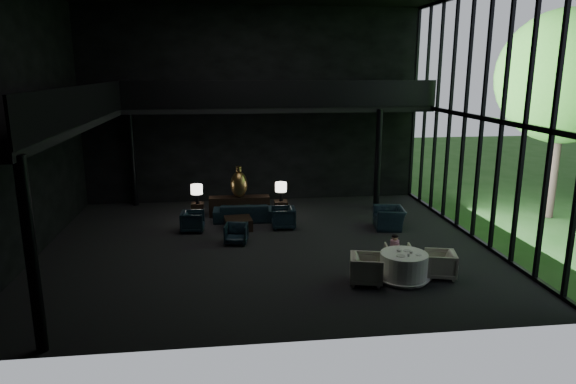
{
  "coord_description": "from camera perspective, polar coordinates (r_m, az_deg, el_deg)",
  "views": [
    {
      "loc": [
        -1.21,
        -15.56,
        5.55
      ],
      "look_at": [
        0.76,
        0.5,
        1.64
      ],
      "focal_mm": 32.0,
      "sensor_mm": 36.0,
      "label": 1
    }
  ],
  "objects": [
    {
      "name": "cereal_bowl",
      "position": [
        14.19,
        12.25,
        -6.34
      ],
      "size": [
        0.14,
        0.14,
        0.07
      ],
      "primitive_type": "ellipsoid",
      "color": "white",
      "rests_on": "dining_table"
    },
    {
      "name": "table_lamp_right",
      "position": [
        19.69,
        -0.79,
        0.47
      ],
      "size": [
        0.44,
        0.44,
        0.74
      ],
      "color": "black",
      "rests_on": "side_table_right"
    },
    {
      "name": "table_lamp_left",
      "position": [
        19.71,
        -10.11,
        0.2
      ],
      "size": [
        0.44,
        0.44,
        0.74
      ],
      "color": "black",
      "rests_on": "side_table_left"
    },
    {
      "name": "dining_chair_north",
      "position": [
        15.02,
        12.16,
        -6.96
      ],
      "size": [
        0.78,
        0.75,
        0.71
      ],
      "primitive_type": "imported",
      "rotation": [
        0.0,
        0.0,
        2.98
      ],
      "color": "beige",
      "rests_on": "floor"
    },
    {
      "name": "floor",
      "position": [
        16.56,
        -2.41,
        -5.99
      ],
      "size": [
        14.0,
        12.0,
        0.02
      ],
      "primitive_type": "cube",
      "color": "black",
      "rests_on": "ground"
    },
    {
      "name": "wall_back",
      "position": [
        21.65,
        -3.82,
        9.47
      ],
      "size": [
        14.0,
        0.04,
        8.0
      ],
      "primitive_type": "cube",
      "color": "black",
      "rests_on": "ground"
    },
    {
      "name": "bronze_urn",
      "position": [
        19.64,
        -5.47,
        0.89
      ],
      "size": [
        0.64,
        0.64,
        1.19
      ],
      "color": "#A76C25",
      "rests_on": "console"
    },
    {
      "name": "plate_a",
      "position": [
        13.88,
        12.41,
        -6.93
      ],
      "size": [
        0.27,
        0.27,
        0.01
      ],
      "primitive_type": "cylinder",
      "rotation": [
        0.0,
        0.0,
        -0.16
      ],
      "color": "white",
      "rests_on": "dining_table"
    },
    {
      "name": "wall_front",
      "position": [
        9.76,
        0.23,
        4.46
      ],
      "size": [
        14.0,
        0.04,
        8.0
      ],
      "primitive_type": "cube",
      "color": "black",
      "rests_on": "ground"
    },
    {
      "name": "saucer",
      "position": [
        14.05,
        14.3,
        -6.78
      ],
      "size": [
        0.18,
        0.18,
        0.01
      ],
      "primitive_type": "cylinder",
      "rotation": [
        0.0,
        0.0,
        0.17
      ],
      "color": "white",
      "rests_on": "dining_table"
    },
    {
      "name": "railing_back",
      "position": [
        19.71,
        -0.56,
        10.84
      ],
      "size": [
        12.0,
        0.06,
        1.0
      ],
      "primitive_type": "cube",
      "color": "black",
      "rests_on": "mezzanine_back"
    },
    {
      "name": "dining_chair_east",
      "position": [
        14.64,
        16.57,
        -7.54
      ],
      "size": [
        0.92,
        0.96,
        0.82
      ],
      "primitive_type": "imported",
      "rotation": [
        0.0,
        0.0,
        -1.82
      ],
      "color": "silver",
      "rests_on": "floor"
    },
    {
      "name": "mezzanine_back",
      "position": [
        20.74,
        -0.87,
        9.31
      ],
      "size": [
        12.0,
        2.0,
        0.25
      ],
      "primitive_type": "cube",
      "color": "black",
      "rests_on": "wall_back"
    },
    {
      "name": "coffee_cup",
      "position": [
        14.11,
        13.53,
        -6.5
      ],
      "size": [
        0.1,
        0.1,
        0.06
      ],
      "primitive_type": "cylinder",
      "rotation": [
        0.0,
        0.0,
        0.24
      ],
      "color": "white",
      "rests_on": "saucer"
    },
    {
      "name": "cream_pot",
      "position": [
        13.88,
        13.25,
        -6.86
      ],
      "size": [
        0.07,
        0.07,
        0.07
      ],
      "primitive_type": "cylinder",
      "rotation": [
        0.0,
        0.0,
        -0.15
      ],
      "color": "#99999E",
      "rests_on": "dining_table"
    },
    {
      "name": "lounge_armchair_east",
      "position": [
        18.21,
        -0.52,
        -2.67
      ],
      "size": [
        0.85,
        0.9,
        0.9
      ],
      "primitive_type": "imported",
      "rotation": [
        0.0,
        0.0,
        -1.6
      ],
      "color": "black",
      "rests_on": "floor"
    },
    {
      "name": "dining_table",
      "position": [
        14.24,
        12.7,
        -8.26
      ],
      "size": [
        1.43,
        1.43,
        0.75
      ],
      "color": "white",
      "rests_on": "floor"
    },
    {
      "name": "console",
      "position": [
        19.91,
        -5.42,
        -1.54
      ],
      "size": [
        2.32,
        0.53,
        0.74
      ],
      "primitive_type": "cube",
      "color": "black",
      "rests_on": "floor"
    },
    {
      "name": "child",
      "position": [
        14.9,
        11.77,
        -5.61
      ],
      "size": [
        0.25,
        0.25,
        0.54
      ],
      "rotation": [
        0.0,
        0.0,
        3.14
      ],
      "color": "#C788A4",
      "rests_on": "dining_chair_north"
    },
    {
      "name": "tree_near",
      "position": [
        21.39,
        28.4,
        11.16
      ],
      "size": [
        4.8,
        4.8,
        7.65
      ],
      "color": "#382D23",
      "rests_on": "garden_ground"
    },
    {
      "name": "window_armchair",
      "position": [
        18.52,
        11.19,
        -2.38
      ],
      "size": [
        0.95,
        1.31,
        1.07
      ],
      "primitive_type": "imported",
      "rotation": [
        0.0,
        0.0,
        -1.7
      ],
      "color": "black",
      "rests_on": "floor"
    },
    {
      "name": "railing_left",
      "position": [
        16.04,
        -20.93,
        9.33
      ],
      "size": [
        0.06,
        12.0,
        1.0
      ],
      "primitive_type": "cube",
      "color": "black",
      "rests_on": "mezzanine_left"
    },
    {
      "name": "sofa",
      "position": [
        19.12,
        -4.88,
        -1.78
      ],
      "size": [
        2.55,
        0.83,
        0.99
      ],
      "primitive_type": "imported",
      "rotation": [
        0.0,
        0.0,
        3.1
      ],
      "color": "black",
      "rests_on": "floor"
    },
    {
      "name": "dining_chair_west",
      "position": [
        13.79,
        8.73,
        -8.13
      ],
      "size": [
        1.07,
        1.11,
        0.96
      ],
      "primitive_type": "imported",
      "rotation": [
        0.0,
        0.0,
        1.33
      ],
      "color": "beige",
      "rests_on": "floor"
    },
    {
      "name": "column_nw",
      "position": [
        21.88,
        -16.9,
        3.68
      ],
      "size": [
        0.24,
        0.24,
        4.0
      ],
      "primitive_type": "cylinder",
      "color": "black",
      "rests_on": "floor"
    },
    {
      "name": "wall_left",
      "position": [
        16.67,
        -27.48,
        6.75
      ],
      "size": [
        0.04,
        12.0,
        8.0
      ],
      "primitive_type": "cube",
      "color": "black",
      "rests_on": "ground"
    },
    {
      "name": "column_sw",
      "position": [
        11.14,
        -26.62,
        -6.48
      ],
      "size": [
        0.24,
        0.24,
        4.0
      ],
      "primitive_type": "cylinder",
      "color": "black",
      "rests_on": "floor"
    },
    {
      "name": "lounge_armchair_south",
      "position": [
        16.72,
        -5.77,
        -4.6
      ],
      "size": [
        0.77,
        0.73,
        0.69
      ],
      "primitive_type": "imported",
      "rotation": [
        0.0,
        0.0,
        -0.17
      ],
      "color": "black",
      "rests_on": "floor"
    },
    {
      "name": "plate_b",
      "position": [
        14.29,
        13.09,
        -6.37
      ],
      "size": [
        0.27,
        0.27,
        0.01
      ],
      "primitive_type": "cylinder",
      "rotation": [
        0.0,
        0.0,
        -0.43
      ],
      "color": "white",
      "rests_on": "dining_table"
    },
    {
      "name": "mezzanine_left",
      "position": [
        16.35,
        -24.18,
        6.98
      ],
      "size": [
        2.0,
        12.0,
        0.25
      ],
      "primitive_type": "cube",
      "color": "black",
      "rests_on": "wall_left"
    },
    {
      "name": "column_ne",
      "position": [
        20.77,
        9.96,
        3.55
      ],
      "size": [
        0.24,
        0.24,
        4.0
      ],
      "primitive_type": "cylinder",
      "color": "black",
      "rests_on": "floor"
    },
    {
      "name": "lounge_armchair_west",
      "position": [
        18.16,
        -10.54,
        -3.1
      ],
      "size": [
        0.78,
        0.82,
        0.8
      ],
      "primitive_type": "imported",
      "rotation": [
        0.0,
        0.0,
        1.51
      ],
      "color": "black",
      "rests_on": "floor"
    },
    {
      "name": "coffee_table",
      "position": [
        18.24,
        -5.55,
        -3.51
      ],
      "size": [
        1.0,
        1.0,
        0.41
      ],
      "primitive_type": "cube",
      "rotation": [
        0.0,
        0.0,
        0.1
      ],
      "color": "black",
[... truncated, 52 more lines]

